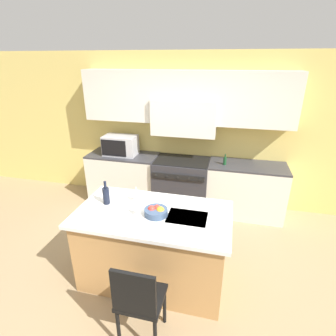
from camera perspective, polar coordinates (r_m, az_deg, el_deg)
ground_plane at (r=3.59m, az=-3.17°, el=-22.77°), size 10.00×10.00×0.00m
back_cabinetry at (r=4.65m, az=3.87°, el=10.65°), size 10.00×0.46×2.70m
back_counter at (r=4.79m, az=3.00°, el=-3.34°), size 3.52×0.62×0.93m
range_stove at (r=4.77m, az=2.95°, el=-3.46°), size 0.96×0.70×0.92m
microwave at (r=4.87m, az=-10.30°, el=4.90°), size 0.59×0.38×0.35m
kitchen_island at (r=3.30m, az=-3.19°, el=-16.51°), size 1.77×0.97×0.94m
island_chair at (r=2.67m, az=-6.43°, el=-26.53°), size 0.42×0.40×0.95m
wine_bottle at (r=3.23m, az=-13.32°, el=-5.78°), size 0.08×0.08×0.29m
wine_glass_near at (r=2.92m, az=-6.61°, el=-7.90°), size 0.07×0.07×0.21m
wine_glass_far at (r=3.20m, az=-6.98°, el=-5.03°), size 0.07×0.07×0.21m
fruit_bowl at (r=2.96m, az=-2.61°, el=-9.43°), size 0.26×0.26×0.11m
oil_bottle_on_counter at (r=4.45m, az=12.28°, el=1.58°), size 0.05×0.05×0.19m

